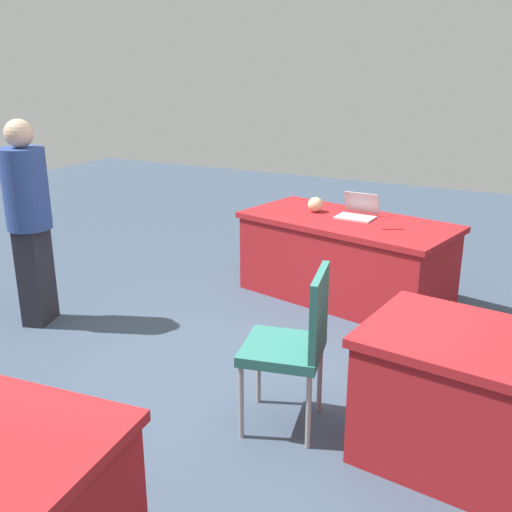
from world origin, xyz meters
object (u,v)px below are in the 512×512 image
object	(u,v)px
table_foreground	(346,259)
laptop_silver	(357,213)
chair_tucked_left	(295,339)
scissors_red	(393,229)
person_attendee_standing	(29,214)
yarn_ball	(315,205)

from	to	relation	value
table_foreground	laptop_silver	size ratio (longest dim) A/B	5.92
chair_tucked_left	scissors_red	world-z (taller)	chair_tucked_left
table_foreground	laptop_silver	bearing A→B (deg)	-118.62
table_foreground	laptop_silver	xyz separation A→B (m)	(-0.05, -0.10, 0.40)
person_attendee_standing	laptop_silver	distance (m)	2.71
table_foreground	person_attendee_standing	xyz separation A→B (m)	(2.04, 1.63, 0.54)
chair_tucked_left	yarn_ball	xyz separation A→B (m)	(0.74, -2.15, 0.24)
scissors_red	chair_tucked_left	bearing A→B (deg)	61.05
laptop_silver	person_attendee_standing	bearing A→B (deg)	42.93
person_attendee_standing	chair_tucked_left	bearing A→B (deg)	63.09
table_foreground	scissors_red	world-z (taller)	scissors_red
chair_tucked_left	person_attendee_standing	bearing A→B (deg)	68.38
person_attendee_standing	laptop_silver	bearing A→B (deg)	112.15
person_attendee_standing	yarn_ball	bearing A→B (deg)	118.42
chair_tucked_left	laptop_silver	distance (m)	2.17
person_attendee_standing	yarn_ball	distance (m)	2.43
scissors_red	yarn_ball	bearing A→B (deg)	-45.77
table_foreground	chair_tucked_left	size ratio (longest dim) A/B	2.05
laptop_silver	table_foreground	bearing A→B (deg)	64.68
table_foreground	person_attendee_standing	bearing A→B (deg)	38.73
chair_tucked_left	scissors_red	size ratio (longest dim) A/B	5.35
chair_tucked_left	scissors_red	xyz separation A→B (m)	(-0.03, -1.90, 0.17)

